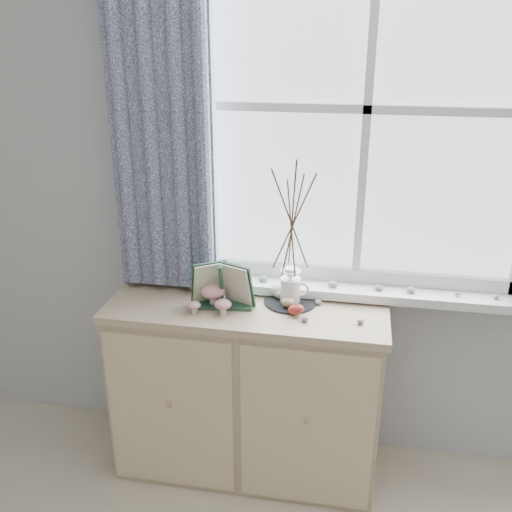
% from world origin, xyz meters
% --- Properties ---
extents(room_shell, '(4.04, 4.04, 2.62)m').
position_xyz_m(room_shell, '(0.01, 0.13, 1.66)').
color(room_shell, '#B9BAB7').
rests_on(room_shell, ground).
extents(sideboard, '(1.20, 0.45, 0.85)m').
position_xyz_m(sideboard, '(-0.15, 1.75, 0.43)').
color(sideboard, tan).
rests_on(sideboard, ground).
extents(botanical_book, '(0.30, 0.16, 0.20)m').
position_xyz_m(botanical_book, '(-0.25, 1.70, 0.95)').
color(botanical_book, '#1F422B').
rests_on(botanical_book, sideboard).
extents(toadstool_cluster, '(0.18, 0.16, 0.10)m').
position_xyz_m(toadstool_cluster, '(-0.28, 1.70, 0.91)').
color(toadstool_cluster, beige).
rests_on(toadstool_cluster, sideboard).
extents(wooden_eggs, '(0.14, 0.17, 0.07)m').
position_xyz_m(wooden_eggs, '(0.03, 1.76, 0.88)').
color(wooden_eggs, tan).
rests_on(wooden_eggs, sideboard).
extents(songbird_figurine, '(0.16, 0.11, 0.08)m').
position_xyz_m(songbird_figurine, '(-0.02, 1.85, 0.89)').
color(songbird_figurine, silver).
rests_on(songbird_figurine, sideboard).
extents(crocheted_doily, '(0.23, 0.23, 0.01)m').
position_xyz_m(crocheted_doily, '(0.03, 1.81, 0.85)').
color(crocheted_doily, black).
rests_on(crocheted_doily, sideboard).
extents(twig_pitcher, '(0.25, 0.25, 0.65)m').
position_xyz_m(twig_pitcher, '(0.03, 1.81, 1.23)').
color(twig_pitcher, white).
rests_on(twig_pitcher, crocheted_doily).
extents(sideboard_pebbles, '(0.25, 0.19, 0.02)m').
position_xyz_m(sideboard_pebbles, '(0.20, 1.71, 0.86)').
color(sideboard_pebbles, gray).
rests_on(sideboard_pebbles, sideboard).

